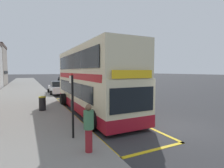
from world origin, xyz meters
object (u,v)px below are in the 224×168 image
at_px(parked_car_black_behind, 62,78).
at_px(litter_bin, 42,103).
at_px(bus_stop_sign, 72,100).
at_px(parked_car_white_kerbside, 58,88).
at_px(pedestrian_further_back, 89,126).
at_px(double_decker_bus, 91,82).

bearing_deg(parked_car_black_behind, litter_bin, -104.98).
relative_size(bus_stop_sign, parked_car_black_behind, 0.62).
height_order(bus_stop_sign, parked_car_white_kerbside, bus_stop_sign).
height_order(pedestrian_further_back, litter_bin, pedestrian_further_back).
relative_size(pedestrian_further_back, litter_bin, 1.66).
bearing_deg(double_decker_bus, bus_stop_sign, -118.02).
relative_size(double_decker_bus, litter_bin, 10.93).
relative_size(parked_car_white_kerbside, litter_bin, 4.30).
height_order(parked_car_white_kerbside, pedestrian_further_back, pedestrian_further_back).
height_order(parked_car_white_kerbside, litter_bin, parked_car_white_kerbside).
bearing_deg(double_decker_bus, parked_car_white_kerbside, 93.79).
distance_m(parked_car_white_kerbside, pedestrian_further_back, 16.57).
bearing_deg(double_decker_bus, litter_bin, 160.09).
relative_size(double_decker_bus, pedestrian_further_back, 6.58).
bearing_deg(parked_car_black_behind, double_decker_bus, -100.27).
bearing_deg(double_decker_bus, parked_car_black_behind, 82.40).
distance_m(parked_car_black_behind, pedestrian_further_back, 47.13).
xyz_separation_m(bus_stop_sign, parked_car_white_kerbside, (1.79, 14.94, -0.89)).
distance_m(pedestrian_further_back, litter_bin, 7.40).
distance_m(bus_stop_sign, parked_car_black_behind, 45.64).
xyz_separation_m(parked_car_black_behind, pedestrian_further_back, (-7.68, -46.50, 0.22)).
distance_m(double_decker_bus, litter_bin, 3.66).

